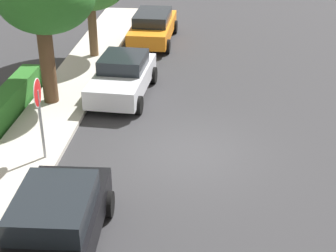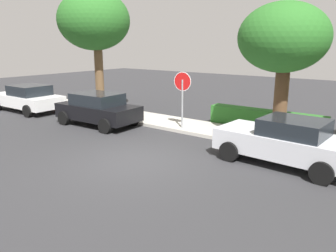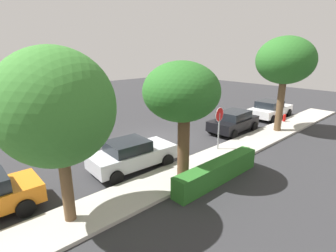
{
  "view_description": "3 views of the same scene",
  "coord_description": "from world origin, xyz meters",
  "px_view_note": "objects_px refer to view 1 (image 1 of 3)",
  "views": [
    {
      "loc": [
        -13.15,
        -0.67,
        7.59
      ],
      "look_at": [
        -0.29,
        0.54,
        0.98
      ],
      "focal_mm": 55.0,
      "sensor_mm": 36.0,
      "label": 1
    },
    {
      "loc": [
        6.84,
        -7.3,
        3.64
      ],
      "look_at": [
        -0.13,
        1.94,
        0.74
      ],
      "focal_mm": 35.0,
      "sensor_mm": 36.0,
      "label": 2
    },
    {
      "loc": [
        10.51,
        12.18,
        5.53
      ],
      "look_at": [
        0.37,
        1.26,
        1.15
      ],
      "focal_mm": 28.0,
      "sensor_mm": 36.0,
      "label": 3
    }
  ],
  "objects_px": {
    "parked_car_black": "(56,223)",
    "parked_car_orange": "(153,26)",
    "stop_sign": "(39,106)",
    "parked_car_silver": "(123,76)"
  },
  "relations": [
    {
      "from": "stop_sign",
      "to": "parked_car_black",
      "type": "bearing_deg",
      "value": -158.53
    },
    {
      "from": "stop_sign",
      "to": "parked_car_black",
      "type": "xyz_separation_m",
      "value": [
        -3.69,
        -1.45,
        -0.98
      ]
    },
    {
      "from": "parked_car_black",
      "to": "parked_car_silver",
      "type": "xyz_separation_m",
      "value": [
        8.54,
        0.04,
        -0.02
      ]
    },
    {
      "from": "stop_sign",
      "to": "parked_car_black",
      "type": "distance_m",
      "value": 4.09
    },
    {
      "from": "stop_sign",
      "to": "parked_car_orange",
      "type": "height_order",
      "value": "stop_sign"
    },
    {
      "from": "parked_car_black",
      "to": "parked_car_orange",
      "type": "bearing_deg",
      "value": -1.09
    },
    {
      "from": "parked_car_silver",
      "to": "parked_car_orange",
      "type": "bearing_deg",
      "value": -2.95
    },
    {
      "from": "parked_car_black",
      "to": "parked_car_orange",
      "type": "distance_m",
      "value": 14.91
    },
    {
      "from": "stop_sign",
      "to": "parked_car_silver",
      "type": "bearing_deg",
      "value": -16.2
    },
    {
      "from": "stop_sign",
      "to": "parked_car_black",
      "type": "relative_size",
      "value": 0.63
    }
  ]
}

